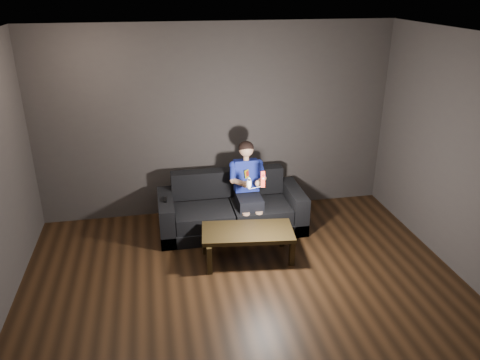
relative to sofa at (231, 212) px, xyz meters
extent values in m
plane|color=black|center=(-0.09, -1.86, -0.25)|extent=(5.00, 5.00, 0.00)
cube|color=#413C39|center=(-0.09, 0.64, 1.10)|extent=(5.00, 0.04, 2.70)
cube|color=silver|center=(-0.09, -1.86, 2.45)|extent=(5.00, 5.00, 0.02)
cube|color=black|center=(0.00, -0.03, -0.16)|extent=(1.96, 0.85, 0.17)
cube|color=black|center=(-0.39, -0.12, 0.02)|extent=(0.76, 0.60, 0.20)
cube|color=black|center=(0.39, -0.12, 0.02)|extent=(0.76, 0.60, 0.20)
cube|color=black|center=(0.00, 0.30, 0.32)|extent=(1.57, 0.20, 0.38)
cube|color=black|center=(-0.88, -0.03, 0.02)|extent=(0.20, 0.85, 0.53)
cube|color=black|center=(0.88, -0.03, 0.02)|extent=(0.20, 0.85, 0.53)
cube|color=black|center=(0.22, -0.14, 0.20)|extent=(0.32, 0.41, 0.15)
cube|color=#193E9B|center=(0.22, 0.08, 0.49)|extent=(0.32, 0.23, 0.45)
cube|color=yellow|center=(0.22, -0.02, 0.56)|extent=(0.10, 0.10, 0.11)
cube|color=red|center=(0.22, -0.02, 0.56)|extent=(0.06, 0.06, 0.07)
cylinder|color=#E4A67F|center=(0.22, 0.08, 0.74)|extent=(0.08, 0.08, 0.06)
sphere|color=#E4A67F|center=(0.22, 0.08, 0.87)|extent=(0.19, 0.19, 0.19)
ellipsoid|color=black|center=(0.22, 0.09, 0.89)|extent=(0.21, 0.21, 0.18)
cylinder|color=#193E9B|center=(0.02, 0.01, 0.58)|extent=(0.09, 0.24, 0.21)
cylinder|color=#193E9B|center=(0.42, 0.01, 0.58)|extent=(0.09, 0.24, 0.21)
cylinder|color=#E4A67F|center=(0.08, -0.17, 0.53)|extent=(0.15, 0.26, 0.11)
cylinder|color=#E4A67F|center=(0.37, -0.17, 0.53)|extent=(0.15, 0.26, 0.11)
sphere|color=#E4A67F|center=(0.14, -0.27, 0.52)|extent=(0.09, 0.09, 0.09)
sphere|color=#E4A67F|center=(0.31, -0.27, 0.52)|extent=(0.09, 0.09, 0.09)
cylinder|color=#E4A67F|center=(0.14, -0.36, -0.04)|extent=(0.10, 0.10, 0.37)
cylinder|color=#E4A67F|center=(0.31, -0.36, -0.04)|extent=(0.10, 0.10, 0.37)
cube|color=#F03B24|center=(0.31, -0.50, 0.67)|extent=(0.06, 0.08, 0.21)
cube|color=#790900|center=(0.31, -0.52, 0.73)|extent=(0.03, 0.01, 0.03)
cylinder|color=white|center=(0.31, -0.52, 0.66)|extent=(0.02, 0.01, 0.02)
ellipsoid|color=white|center=(0.14, -0.50, 0.63)|extent=(0.07, 0.10, 0.16)
cylinder|color=black|center=(0.14, -0.53, 0.69)|extent=(0.03, 0.01, 0.03)
cube|color=black|center=(-0.88, -0.07, 0.30)|extent=(0.04, 0.15, 0.03)
cube|color=black|center=(-0.88, -0.03, 0.32)|extent=(0.02, 0.02, 0.00)
cube|color=black|center=(0.06, -0.82, 0.13)|extent=(1.16, 0.68, 0.05)
cube|color=black|center=(-0.44, -1.04, -0.07)|extent=(0.06, 0.06, 0.35)
cube|color=black|center=(0.56, -1.04, -0.07)|extent=(0.06, 0.06, 0.35)
cube|color=black|center=(-0.44, -0.59, -0.07)|extent=(0.06, 0.06, 0.35)
cube|color=black|center=(0.56, -0.59, -0.07)|extent=(0.06, 0.06, 0.35)
camera|label=1|loc=(-0.96, -5.66, 2.92)|focal=35.00mm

